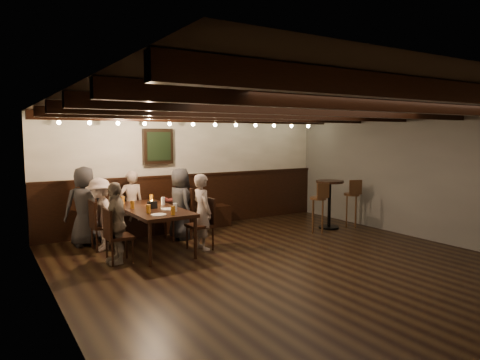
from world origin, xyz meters
TOP-DOWN VIEW (x-y plane):
  - room at (-0.29, 2.21)m, footprint 7.00×7.00m
  - dining_table at (-1.46, 2.05)m, footprint 0.90×1.96m
  - chair_left_near at (-2.18, 2.49)m, footprint 0.40×0.40m
  - chair_left_far at (-2.17, 1.59)m, footprint 0.39×0.39m
  - chair_right_near at (-0.74, 2.51)m, footprint 0.45×0.45m
  - chair_right_far at (-0.73, 1.61)m, footprint 0.41×0.41m
  - person_bench_left at (-2.37, 2.94)m, footprint 0.71×0.47m
  - person_bench_centre at (-1.47, 3.10)m, footprint 0.48×0.32m
  - person_bench_right at (-0.57, 2.96)m, footprint 0.64×0.50m
  - person_left_near at (-2.21, 2.49)m, footprint 0.48×0.82m
  - person_left_far at (-2.20, 1.59)m, footprint 0.32×0.75m
  - person_right_near at (-0.71, 2.51)m, footprint 0.44×0.67m
  - person_right_far at (-0.70, 1.61)m, footprint 0.32×0.48m
  - pint_a at (-1.75, 2.75)m, footprint 0.07×0.07m
  - pint_b at (-1.22, 2.70)m, footprint 0.07×0.07m
  - pint_c at (-1.76, 2.15)m, footprint 0.07×0.07m
  - pint_d at (-1.16, 2.25)m, footprint 0.07×0.07m
  - pint_e at (-1.67, 1.60)m, footprint 0.07×0.07m
  - pint_f at (-1.25, 1.50)m, footprint 0.07×0.07m
  - pint_g at (-1.39, 1.25)m, footprint 0.07×0.07m
  - plate_near at (-1.60, 1.35)m, footprint 0.24×0.24m
  - plate_far at (-1.27, 1.75)m, footprint 0.24×0.24m
  - condiment_caddy at (-1.46, 2.00)m, footprint 0.15×0.10m
  - candle at (-1.34, 2.35)m, footprint 0.05×0.05m
  - high_top_table at (2.35, 1.69)m, footprint 0.58×0.58m
  - bar_stool_left at (1.85, 1.49)m, footprint 0.33×0.34m
  - bar_stool_right at (2.85, 1.54)m, footprint 0.35×0.36m

SIDE VIEW (x-z plane):
  - chair_left_far at x=-2.17m, z-range -0.17..0.69m
  - chair_left_near at x=-2.18m, z-range -0.17..0.70m
  - chair_right_far at x=-0.73m, z-range -0.17..0.72m
  - chair_right_near at x=-0.74m, z-range -0.19..0.79m
  - bar_stool_left at x=1.85m, z-range -0.13..0.90m
  - bar_stool_right at x=2.85m, z-range -0.13..0.90m
  - person_left_near at x=-2.21m, z-range 0.00..1.25m
  - person_left_far at x=-2.20m, z-range 0.00..1.27m
  - person_bench_right at x=-0.57m, z-range 0.00..1.29m
  - person_bench_centre at x=-1.47m, z-range 0.00..1.30m
  - person_right_far at x=-0.70m, z-range 0.00..1.32m
  - dining_table at x=-1.46m, z-range 0.30..1.03m
  - high_top_table at x=2.35m, z-range 0.16..1.18m
  - person_right_near at x=-0.71m, z-range 0.00..1.36m
  - person_bench_left at x=-2.37m, z-range 0.00..1.43m
  - plate_near at x=-1.60m, z-range 0.73..0.74m
  - plate_far at x=-1.27m, z-range 0.73..0.74m
  - candle at x=-1.34m, z-range 0.73..0.78m
  - condiment_caddy at x=-1.46m, z-range 0.73..0.85m
  - pint_a at x=-1.75m, z-range 0.73..0.87m
  - pint_b at x=-1.22m, z-range 0.73..0.87m
  - pint_c at x=-1.76m, z-range 0.73..0.87m
  - pint_d at x=-1.16m, z-range 0.73..0.87m
  - pint_e at x=-1.67m, z-range 0.73..0.87m
  - pint_f at x=-1.25m, z-range 0.73..0.87m
  - pint_g at x=-1.39m, z-range 0.73..0.87m
  - room at x=-0.29m, z-range -2.43..4.57m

